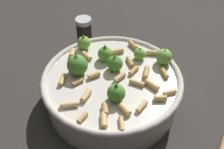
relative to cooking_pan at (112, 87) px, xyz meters
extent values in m
plane|color=#2D2B28|center=(0.00, 0.00, -0.04)|extent=(2.40, 2.40, 0.00)
cylinder|color=beige|center=(0.00, 0.00, -0.01)|extent=(0.28, 0.28, 0.07)
torus|color=beige|center=(0.00, 0.00, 0.03)|extent=(0.29, 0.29, 0.01)
sphere|color=#4C8933|center=(0.00, 0.03, 0.04)|extent=(0.03, 0.03, 0.03)
cone|color=#8CC64C|center=(0.00, 0.03, 0.06)|extent=(0.02, 0.02, 0.02)
sphere|color=#75B247|center=(0.10, 0.07, 0.04)|extent=(0.03, 0.03, 0.03)
cone|color=#75B247|center=(0.10, 0.07, 0.06)|extent=(0.01, 0.01, 0.01)
sphere|color=#4C8933|center=(-0.07, 0.00, 0.05)|extent=(0.04, 0.04, 0.04)
cone|color=#8CC64C|center=(-0.07, 0.00, 0.07)|extent=(0.02, 0.02, 0.02)
sphere|color=#75B247|center=(0.05, 0.07, 0.04)|extent=(0.03, 0.03, 0.03)
cone|color=#8CC64C|center=(0.05, 0.07, 0.05)|extent=(0.01, 0.01, 0.01)
sphere|color=#75B247|center=(-0.09, 0.09, 0.04)|extent=(0.03, 0.03, 0.03)
cone|color=#609E38|center=(-0.09, 0.09, 0.06)|extent=(0.01, 0.01, 0.01)
sphere|color=#4C8933|center=(0.02, -0.06, 0.04)|extent=(0.04, 0.04, 0.04)
cone|color=#4C8933|center=(0.02, -0.06, 0.06)|extent=(0.02, 0.02, 0.01)
sphere|color=#609E38|center=(-0.03, 0.05, 0.04)|extent=(0.03, 0.03, 0.03)
cone|color=#4C8933|center=(-0.03, 0.05, 0.06)|extent=(0.02, 0.02, 0.02)
cylinder|color=tan|center=(0.04, -0.08, 0.03)|extent=(0.03, 0.03, 0.01)
cylinder|color=tan|center=(0.08, -0.01, 0.03)|extent=(0.03, 0.03, 0.01)
cylinder|color=tan|center=(-0.10, 0.05, 0.03)|extent=(0.01, 0.03, 0.01)
cylinder|color=tan|center=(0.10, 0.03, 0.03)|extent=(0.02, 0.03, 0.01)
cylinder|color=tan|center=(-0.06, -0.09, 0.03)|extent=(0.04, 0.02, 0.01)
cylinder|color=tan|center=(-0.04, -0.01, 0.03)|extent=(0.03, 0.03, 0.01)
cylinder|color=tan|center=(-0.10, -0.03, 0.03)|extent=(0.01, 0.03, 0.01)
cylinder|color=tan|center=(-0.07, 0.05, 0.03)|extent=(0.03, 0.03, 0.01)
cylinder|color=tan|center=(0.05, -0.01, 0.03)|extent=(0.03, 0.02, 0.01)
cylinder|color=tan|center=(0.01, -0.09, 0.03)|extent=(0.02, 0.03, 0.01)
cylinder|color=tan|center=(0.07, 0.09, 0.03)|extent=(0.03, 0.01, 0.01)
cylinder|color=tan|center=(0.04, 0.03, 0.03)|extent=(0.02, 0.03, 0.01)
cylinder|color=tan|center=(-0.06, -0.03, 0.03)|extent=(0.02, 0.02, 0.01)
cylinder|color=tan|center=(0.03, 0.11, 0.03)|extent=(0.03, 0.03, 0.01)
cylinder|color=tan|center=(-0.04, -0.07, 0.03)|extent=(0.02, 0.03, 0.01)
cylinder|color=tan|center=(-0.01, 0.08, 0.03)|extent=(0.03, 0.02, 0.01)
cylinder|color=tan|center=(0.07, -0.07, 0.03)|extent=(0.02, 0.03, 0.01)
cylinder|color=tan|center=(0.01, -0.12, 0.03)|extent=(0.02, 0.03, 0.01)
cylinder|color=tan|center=(0.03, 0.05, 0.03)|extent=(0.02, 0.03, 0.01)
cylinder|color=tan|center=(0.12, -0.02, 0.03)|extent=(0.03, 0.02, 0.01)
cylinder|color=tan|center=(0.10, -0.04, 0.03)|extent=(0.03, 0.02, 0.01)
cylinder|color=tan|center=(0.04, -0.12, 0.03)|extent=(0.02, 0.03, 0.01)
cylinder|color=tan|center=(0.07, 0.03, 0.03)|extent=(0.01, 0.03, 0.01)
cylinder|color=tan|center=(0.02, 0.00, 0.03)|extent=(0.02, 0.03, 0.01)
cylinder|color=tan|center=(-0.03, -0.12, 0.03)|extent=(0.02, 0.03, 0.01)
cylinder|color=black|center=(-0.11, 0.17, 0.00)|extent=(0.04, 0.04, 0.08)
cylinder|color=silver|center=(-0.11, 0.17, 0.04)|extent=(0.04, 0.04, 0.01)
camera|label=1|loc=(0.09, -0.41, 0.42)|focal=44.86mm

